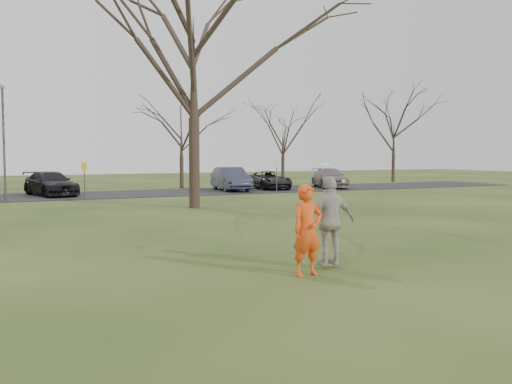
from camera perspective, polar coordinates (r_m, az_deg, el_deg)
ground at (r=11.95m, az=8.32°, el=-8.41°), size 120.00×120.00×0.00m
parking_strip at (r=35.40m, az=-14.71°, el=-0.25°), size 62.00×6.50×0.04m
player_defender at (r=11.60m, az=5.32°, el=-3.96°), size 0.72×0.49×1.92m
car_3 at (r=35.35m, az=-20.39°, el=0.82°), size 3.26×5.28×1.43m
car_5 at (r=37.68m, az=-2.61°, el=1.36°), size 2.15×4.94×1.58m
car_6 at (r=39.32m, az=1.36°, el=1.25°), size 2.54×4.76×1.27m
car_7 at (r=41.12m, az=7.61°, el=1.44°), size 3.46×5.26×1.42m
catching_play at (r=12.38m, az=7.67°, el=-2.94°), size 1.19×0.60×2.29m
lamp_post at (r=32.24m, az=-24.59°, el=6.14°), size 0.34×0.34×6.27m
sign_yellow at (r=32.04m, az=-17.28°, el=1.83°), size 0.35×0.35×2.08m
sign_white at (r=35.76m, az=2.14°, el=2.22°), size 0.35×0.35×2.08m
big_tree at (r=26.50m, az=-6.47°, el=13.62°), size 9.00×9.00×14.00m
small_tree_row at (r=41.25m, az=-10.09°, el=5.79°), size 55.00×5.90×8.50m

